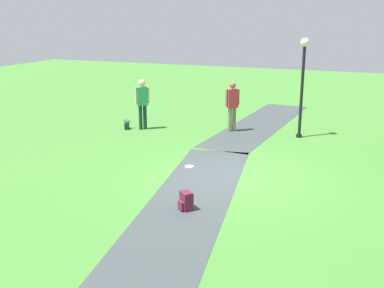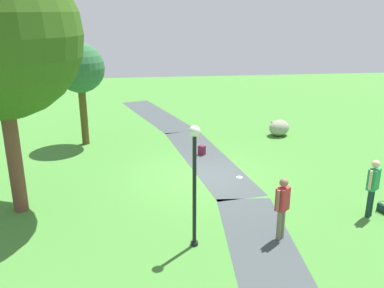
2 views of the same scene
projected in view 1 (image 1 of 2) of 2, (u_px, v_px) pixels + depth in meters
ground_plane at (233, 176)px, 12.00m from camera, size 48.00×48.00×0.00m
footpath_segment_near at (260, 124)px, 17.64m from camera, size 8.11×2.33×0.01m
footpath_segment_mid at (190, 201)px, 10.41m from camera, size 8.18×2.98×0.01m
lamp_post at (303, 77)px, 15.20m from camera, size 0.28×0.28×3.26m
woman_with_handbag at (142, 100)px, 16.55m from camera, size 0.41×0.43×1.78m
man_near_boulder at (232, 103)px, 16.27m from camera, size 0.41×0.43×1.75m
handbag_on_grass at (127, 125)px, 16.82m from camera, size 0.34×0.34×0.31m
spare_backpack_on_lawn at (186, 201)px, 9.90m from camera, size 0.35×0.35×0.40m
frisbee_on_grass at (189, 167)px, 12.71m from camera, size 0.24×0.24×0.02m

